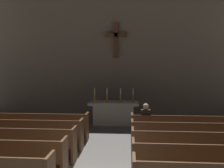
% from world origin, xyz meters
% --- Properties ---
extents(pew_left_row_3, '(4.08, 0.50, 0.95)m').
position_xyz_m(pew_left_row_3, '(-2.79, 1.94, 0.48)').
color(pew_left_row_3, brown).
rests_on(pew_left_row_3, ground).
extents(pew_left_row_4, '(4.08, 0.50, 0.95)m').
position_xyz_m(pew_left_row_4, '(-2.79, 2.93, 0.48)').
color(pew_left_row_4, brown).
rests_on(pew_left_row_4, ground).
extents(pew_left_row_5, '(4.08, 0.50, 0.95)m').
position_xyz_m(pew_left_row_5, '(-2.79, 3.91, 0.48)').
color(pew_left_row_5, brown).
rests_on(pew_left_row_5, ground).
extents(pew_right_row_3, '(4.08, 0.50, 0.95)m').
position_xyz_m(pew_right_row_3, '(2.79, 1.94, 0.48)').
color(pew_right_row_3, brown).
rests_on(pew_right_row_3, ground).
extents(pew_right_row_4, '(4.08, 0.50, 0.95)m').
position_xyz_m(pew_right_row_4, '(2.79, 2.93, 0.48)').
color(pew_right_row_4, brown).
rests_on(pew_right_row_4, ground).
extents(pew_right_row_5, '(4.08, 0.50, 0.95)m').
position_xyz_m(pew_right_row_5, '(2.79, 3.91, 0.48)').
color(pew_right_row_5, brown).
rests_on(pew_right_row_5, ground).
extents(altar, '(2.20, 0.90, 1.01)m').
position_xyz_m(altar, '(0.00, 6.29, 0.53)').
color(altar, '#A8A399').
rests_on(altar, ground).
extents(candlestick_outer_left, '(0.16, 0.16, 0.61)m').
position_xyz_m(candlestick_outer_left, '(-0.85, 6.29, 1.20)').
color(candlestick_outer_left, '#B79338').
rests_on(candlestick_outer_left, altar).
extents(candlestick_inner_left, '(0.16, 0.16, 0.61)m').
position_xyz_m(candlestick_inner_left, '(-0.30, 6.29, 1.20)').
color(candlestick_inner_left, '#B79338').
rests_on(candlestick_inner_left, altar).
extents(candlestick_inner_right, '(0.16, 0.16, 0.61)m').
position_xyz_m(candlestick_inner_right, '(0.30, 6.29, 1.20)').
color(candlestick_inner_right, '#B79338').
rests_on(candlestick_inner_right, altar).
extents(candlestick_outer_right, '(0.16, 0.16, 0.61)m').
position_xyz_m(candlestick_outer_right, '(0.85, 6.29, 1.20)').
color(candlestick_outer_right, '#B79338').
rests_on(candlestick_outer_right, altar).
extents(apse_with_cross, '(13.31, 0.46, 7.07)m').
position_xyz_m(apse_with_cross, '(0.00, 8.37, 3.54)').
color(apse_with_cross, gray).
rests_on(apse_with_cross, ground).
extents(lone_worshipper, '(0.32, 0.43, 1.32)m').
position_xyz_m(lone_worshipper, '(1.25, 3.95, 0.69)').
color(lone_worshipper, '#26262B').
rests_on(lone_worshipper, ground).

